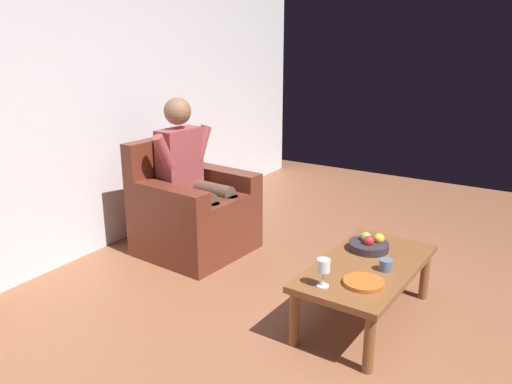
{
  "coord_description": "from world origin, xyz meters",
  "views": [
    {
      "loc": [
        2.61,
        0.55,
        1.74
      ],
      "look_at": [
        -0.4,
        -1.31,
        0.64
      ],
      "focal_mm": 36.29,
      "sensor_mm": 36.0,
      "label": 1
    }
  ],
  "objects_px": {
    "fruit_bowl": "(369,245)",
    "wine_glass_near": "(323,267)",
    "coffee_table": "(366,272)",
    "person_seated": "(191,172)",
    "candle_jar": "(386,265)",
    "armchair": "(192,212)",
    "decorative_dish": "(364,283)"
  },
  "relations": [
    {
      "from": "armchair",
      "to": "wine_glass_near",
      "type": "bearing_deg",
      "value": 69.28
    },
    {
      "from": "armchair",
      "to": "fruit_bowl",
      "type": "xyz_separation_m",
      "value": [
        0.08,
        1.53,
        0.09
      ]
    },
    {
      "from": "armchair",
      "to": "person_seated",
      "type": "bearing_deg",
      "value": 90.0
    },
    {
      "from": "armchair",
      "to": "candle_jar",
      "type": "height_order",
      "value": "armchair"
    },
    {
      "from": "person_seated",
      "to": "fruit_bowl",
      "type": "height_order",
      "value": "person_seated"
    },
    {
      "from": "person_seated",
      "to": "fruit_bowl",
      "type": "distance_m",
      "value": 1.55
    },
    {
      "from": "coffee_table",
      "to": "wine_glass_near",
      "type": "distance_m",
      "value": 0.45
    },
    {
      "from": "decorative_dish",
      "to": "person_seated",
      "type": "bearing_deg",
      "value": -108.76
    },
    {
      "from": "wine_glass_near",
      "to": "candle_jar",
      "type": "distance_m",
      "value": 0.45
    },
    {
      "from": "coffee_table",
      "to": "wine_glass_near",
      "type": "xyz_separation_m",
      "value": [
        0.4,
        -0.11,
        0.17
      ]
    },
    {
      "from": "armchair",
      "to": "candle_jar",
      "type": "distance_m",
      "value": 1.75
    },
    {
      "from": "coffee_table",
      "to": "candle_jar",
      "type": "xyz_separation_m",
      "value": [
        0.03,
        0.12,
        0.09
      ]
    },
    {
      "from": "decorative_dish",
      "to": "candle_jar",
      "type": "distance_m",
      "value": 0.25
    },
    {
      "from": "fruit_bowl",
      "to": "wine_glass_near",
      "type": "bearing_deg",
      "value": -4.14
    },
    {
      "from": "wine_glass_near",
      "to": "decorative_dish",
      "type": "distance_m",
      "value": 0.26
    },
    {
      "from": "fruit_bowl",
      "to": "armchair",
      "type": "bearing_deg",
      "value": -93.07
    },
    {
      "from": "coffee_table",
      "to": "candle_jar",
      "type": "height_order",
      "value": "candle_jar"
    },
    {
      "from": "fruit_bowl",
      "to": "candle_jar",
      "type": "xyz_separation_m",
      "value": [
        0.24,
        0.19,
        -0.0
      ]
    },
    {
      "from": "fruit_bowl",
      "to": "person_seated",
      "type": "bearing_deg",
      "value": -93.07
    },
    {
      "from": "wine_glass_near",
      "to": "candle_jar",
      "type": "bearing_deg",
      "value": 148.09
    },
    {
      "from": "person_seated",
      "to": "candle_jar",
      "type": "bearing_deg",
      "value": 83.92
    },
    {
      "from": "person_seated",
      "to": "fruit_bowl",
      "type": "xyz_separation_m",
      "value": [
        0.08,
        1.53,
        -0.26
      ]
    },
    {
      "from": "wine_glass_near",
      "to": "coffee_table",
      "type": "bearing_deg",
      "value": 164.47
    },
    {
      "from": "fruit_bowl",
      "to": "candle_jar",
      "type": "bearing_deg",
      "value": 37.88
    },
    {
      "from": "wine_glass_near",
      "to": "fruit_bowl",
      "type": "xyz_separation_m",
      "value": [
        -0.62,
        0.05,
        -0.08
      ]
    },
    {
      "from": "coffee_table",
      "to": "decorative_dish",
      "type": "height_order",
      "value": "decorative_dish"
    },
    {
      "from": "candle_jar",
      "to": "wine_glass_near",
      "type": "bearing_deg",
      "value": -31.91
    },
    {
      "from": "fruit_bowl",
      "to": "candle_jar",
      "type": "distance_m",
      "value": 0.31
    },
    {
      "from": "coffee_table",
      "to": "decorative_dish",
      "type": "bearing_deg",
      "value": 15.97
    },
    {
      "from": "armchair",
      "to": "candle_jar",
      "type": "relative_size",
      "value": 11.69
    },
    {
      "from": "person_seated",
      "to": "fruit_bowl",
      "type": "bearing_deg",
      "value": 91.63
    },
    {
      "from": "fruit_bowl",
      "to": "decorative_dish",
      "type": "distance_m",
      "value": 0.51
    }
  ]
}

